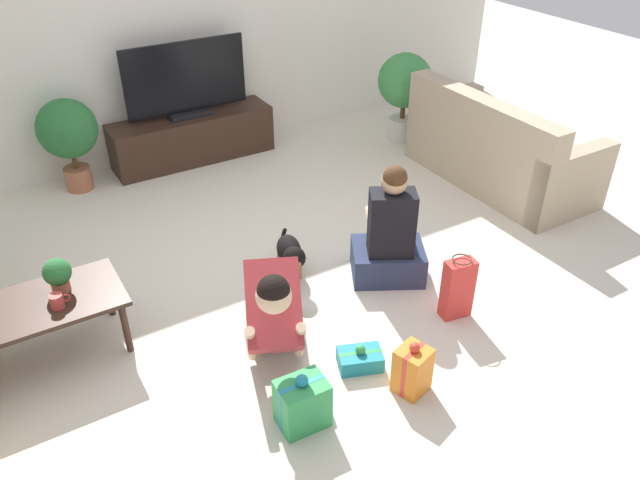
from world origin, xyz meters
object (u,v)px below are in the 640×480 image
at_px(dog, 290,253).
at_px(gift_box_c, 302,403).
at_px(gift_box_a, 360,359).
at_px(gift_bag_a, 458,288).
at_px(person_sitting, 390,239).
at_px(potted_plant_back_left, 68,133).
at_px(person_kneeling, 273,309).
at_px(tv_console, 193,138).
at_px(tabletop_plant, 57,274).
at_px(coffee_table, 32,312).
at_px(sofa_right, 497,151).
at_px(potted_plant_corner_right, 405,85).
at_px(tv, 186,84).
at_px(gift_box_b, 412,370).
at_px(mug, 57,301).

xyz_separation_m(dog, gift_box_c, (-0.61, -1.24, -0.06)).
xyz_separation_m(gift_box_a, gift_bag_a, (0.83, 0.08, 0.17)).
bearing_deg(person_sitting, potted_plant_back_left, -28.92).
xyz_separation_m(person_kneeling, gift_box_a, (0.39, -0.38, -0.30)).
relative_size(tv_console, tabletop_plant, 7.16).
relative_size(coffee_table, tabletop_plant, 4.81).
height_order(gift_bag_a, tabletop_plant, tabletop_plant).
relative_size(potted_plant_back_left, gift_bag_a, 1.86).
distance_m(sofa_right, potted_plant_corner_right, 1.28).
bearing_deg(gift_bag_a, coffee_table, 158.11).
bearing_deg(person_sitting, gift_box_c, 64.50).
relative_size(tv, gift_bag_a, 2.59).
height_order(sofa_right, person_sitting, person_sitting).
height_order(dog, gift_box_c, gift_box_c).
xyz_separation_m(gift_box_b, gift_box_c, (-0.67, 0.11, -0.00)).
distance_m(person_kneeling, tabletop_plant, 1.32).
relative_size(potted_plant_back_left, potted_plant_corner_right, 0.93).
bearing_deg(mug, sofa_right, 5.94).
xyz_separation_m(potted_plant_corner_right, tabletop_plant, (-3.77, -1.49, -0.06)).
xyz_separation_m(tv, gift_box_c, (-0.74, -3.51, -0.63)).
xyz_separation_m(dog, gift_box_a, (-0.08, -1.04, -0.15)).
distance_m(potted_plant_back_left, person_kneeling, 2.94).
relative_size(mug, tabletop_plant, 0.54).
relative_size(tv, potted_plant_back_left, 1.39).
height_order(tv_console, dog, tv_console).
bearing_deg(potted_plant_back_left, person_kneeling, -79.37).
relative_size(tv, gift_box_c, 3.32).
distance_m(coffee_table, mug, 0.20).
bearing_deg(sofa_right, mug, 95.94).
bearing_deg(coffee_table, tv_console, 50.02).
xyz_separation_m(sofa_right, person_sitting, (-1.76, -0.72, 0.02)).
bearing_deg(coffee_table, mug, -33.85).
xyz_separation_m(tv_console, gift_box_b, (-0.07, -3.62, -0.08)).
distance_m(sofa_right, dog, 2.40).
xyz_separation_m(coffee_table, dog, (1.74, -0.04, -0.16)).
relative_size(dog, gift_box_b, 1.39).
distance_m(gift_box_b, gift_bag_a, 0.79).
bearing_deg(tv_console, coffee_table, -129.98).
bearing_deg(tv, potted_plant_back_left, -177.51).
height_order(tv_console, mug, mug).
bearing_deg(person_kneeling, tv, 102.66).
height_order(coffee_table, gift_bag_a, gift_bag_a).
height_order(person_sitting, gift_box_b, person_sitting).
distance_m(gift_box_a, tabletop_plant, 1.91).
relative_size(tv, potted_plant_corner_right, 1.29).
xyz_separation_m(sofa_right, person_kneeling, (-2.85, -1.02, 0.04)).
relative_size(potted_plant_back_left, person_sitting, 0.93).
distance_m(sofa_right, tv_console, 2.95).
bearing_deg(gift_box_a, potted_plant_corner_right, 48.74).
bearing_deg(gift_bag_a, person_kneeling, 166.40).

